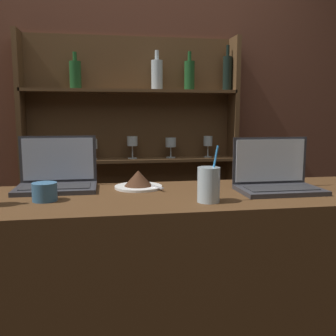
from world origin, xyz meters
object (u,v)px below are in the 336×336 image
object	(u,v)px
laptop_near	(57,178)
water_glass	(209,185)
coffee_cup	(45,192)
cake_plate	(138,181)
laptop_far	(276,179)

from	to	relation	value
laptop_near	water_glass	size ratio (longest dim) A/B	1.59
laptop_near	water_glass	distance (m)	0.65
water_glass	coffee_cup	bearing A→B (deg)	169.00
cake_plate	coffee_cup	world-z (taller)	cake_plate
laptop_near	water_glass	world-z (taller)	laptop_near
laptop_near	cake_plate	size ratio (longest dim) A/B	1.61
laptop_far	water_glass	size ratio (longest dim) A/B	1.62
laptop_far	coffee_cup	size ratio (longest dim) A/B	3.68
laptop_near	cake_plate	distance (m)	0.34
laptop_far	coffee_cup	world-z (taller)	laptop_far
laptop_far	cake_plate	size ratio (longest dim) A/B	1.63
cake_plate	water_glass	distance (m)	0.37
coffee_cup	cake_plate	bearing A→B (deg)	27.01
cake_plate	coffee_cup	size ratio (longest dim) A/B	2.26
laptop_near	coffee_cup	size ratio (longest dim) A/B	3.63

